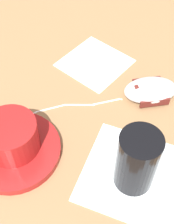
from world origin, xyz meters
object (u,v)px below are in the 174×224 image
(saucer, at_px, (15,150))
(drinking_glass, at_px, (137,161))
(coffee_cup, at_px, (10,136))
(computer_mouse, at_px, (150,90))

(saucer, bearing_deg, drinking_glass, -84.24)
(saucer, relative_size, coffee_cup, 1.52)
(saucer, xyz_separation_m, coffee_cup, (0.00, 0.00, 0.03))
(saucer, height_order, coffee_cup, coffee_cup)
(coffee_cup, xyz_separation_m, drinking_glass, (0.02, -0.21, 0.02))
(saucer, distance_m, computer_mouse, 0.28)
(saucer, relative_size, drinking_glass, 1.41)
(coffee_cup, bearing_deg, drinking_glass, -85.44)
(coffee_cup, distance_m, drinking_glass, 0.21)
(drinking_glass, bearing_deg, coffee_cup, 94.56)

